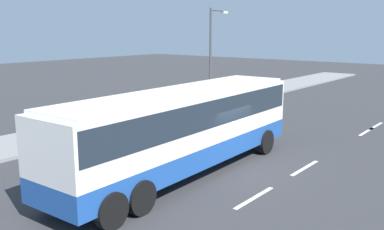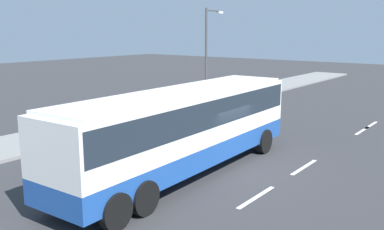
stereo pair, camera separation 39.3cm
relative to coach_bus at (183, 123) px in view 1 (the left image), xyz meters
name	(u,v)px [view 1 (the left image)]	position (x,y,z in m)	size (l,w,h in m)	color
ground_plane	(225,168)	(1.68, -0.84, -2.06)	(120.00, 120.00, 0.00)	#333335
sidewalk_curb	(78,131)	(1.68, 8.96, -1.99)	(80.00, 4.00, 0.15)	gray
lane_centreline	(338,148)	(7.43, -3.38, -2.06)	(44.59, 0.16, 0.01)	white
coach_bus	(183,123)	(0.00, 0.00, 0.00)	(12.27, 3.11, 3.31)	#1E4C9E
pedestrian_near_curb	(161,98)	(8.20, 8.72, -0.95)	(0.32, 0.32, 1.67)	#38334C
street_lamp	(212,51)	(11.77, 7.18, 2.05)	(1.95, 0.24, 6.84)	#47474C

